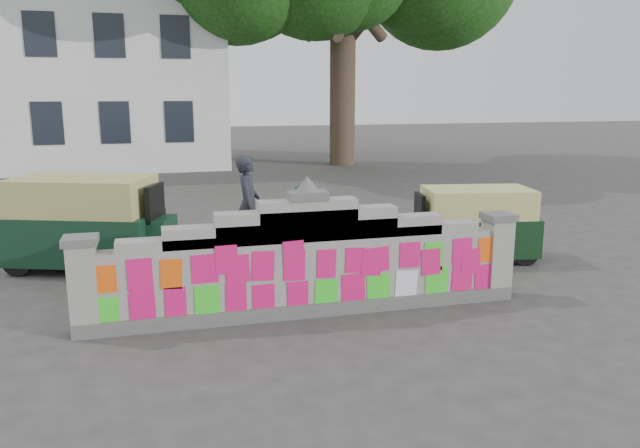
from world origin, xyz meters
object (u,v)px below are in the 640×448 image
at_px(cyclist_rider, 249,218).
at_px(rickshaw_left, 88,222).
at_px(cyclist_bike, 249,237).
at_px(pedestrian, 305,223).
at_px(rickshaw_right, 473,223).

distance_m(cyclist_rider, rickshaw_left, 2.87).
height_order(cyclist_bike, pedestrian, pedestrian).
height_order(cyclist_bike, rickshaw_left, rickshaw_left).
bearing_deg(rickshaw_left, rickshaw_right, 10.46).
distance_m(cyclist_bike, cyclist_rider, 0.37).
xyz_separation_m(cyclist_bike, pedestrian, (1.06, 0.01, 0.21)).
bearing_deg(rickshaw_left, cyclist_bike, 10.36).
bearing_deg(cyclist_bike, pedestrian, -76.26).
relative_size(pedestrian, rickshaw_right, 0.57).
height_order(cyclist_bike, rickshaw_right, rickshaw_right).
height_order(cyclist_rider, rickshaw_right, cyclist_rider).
relative_size(cyclist_bike, rickshaw_right, 0.78).
bearing_deg(pedestrian, cyclist_bike, -124.20).
relative_size(cyclist_rider, pedestrian, 1.21).
bearing_deg(cyclist_bike, cyclist_rider, 103.13).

